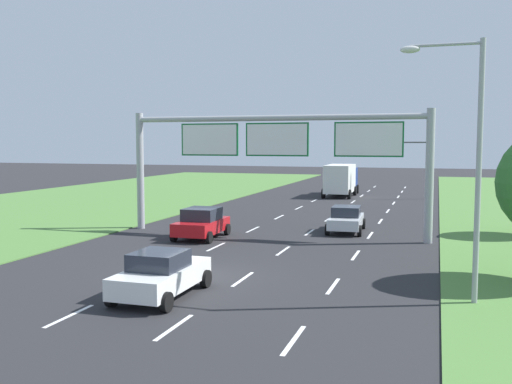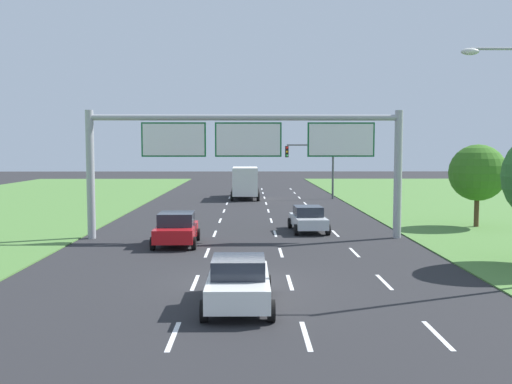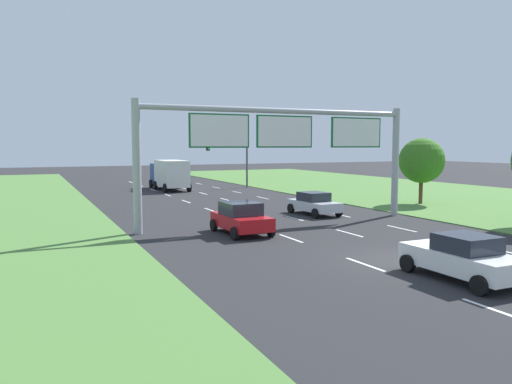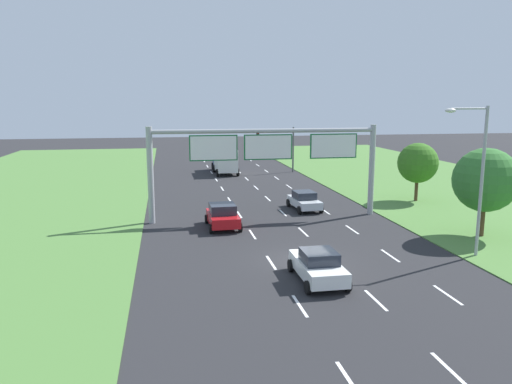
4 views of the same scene
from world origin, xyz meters
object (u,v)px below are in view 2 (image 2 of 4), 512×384
(car_mid_lane, at_px, (239,282))
(traffic_light_mast, at_px, (313,159))
(car_lead_silver, at_px, (308,219))
(car_near_red, at_px, (176,229))
(roadside_tree_mid, at_px, (478,173))
(box_truck, at_px, (245,181))
(sign_gantry, at_px, (249,148))

(car_mid_lane, height_order, traffic_light_mast, traffic_light_mast)
(car_lead_silver, relative_size, traffic_light_mast, 0.74)
(car_near_red, xyz_separation_m, roadside_tree_mid, (17.91, 6.21, 2.58))
(car_lead_silver, bearing_deg, box_truck, 96.95)
(box_truck, height_order, traffic_light_mast, traffic_light_mast)
(sign_gantry, bearing_deg, car_lead_silver, 35.10)
(car_near_red, xyz_separation_m, box_truck, (3.31, 26.99, 0.84))
(box_truck, relative_size, roadside_tree_mid, 1.44)
(car_lead_silver, bearing_deg, sign_gantry, -147.88)
(car_mid_lane, distance_m, roadside_tree_mid, 23.00)
(car_mid_lane, relative_size, traffic_light_mast, 0.77)
(box_truck, bearing_deg, traffic_light_mast, -5.46)
(car_near_red, distance_m, roadside_tree_mid, 19.13)
(car_near_red, relative_size, traffic_light_mast, 0.71)
(car_mid_lane, xyz_separation_m, sign_gantry, (0.30, 13.59, 4.18))
(car_lead_silver, height_order, traffic_light_mast, traffic_light_mast)
(car_near_red, relative_size, car_mid_lane, 0.93)
(car_mid_lane, xyz_separation_m, traffic_light_mast, (6.53, 37.85, 3.08))
(traffic_light_mast, bearing_deg, box_truck, 174.92)
(car_near_red, height_order, sign_gantry, sign_gantry)
(sign_gantry, bearing_deg, car_mid_lane, -91.27)
(box_truck, distance_m, sign_gantry, 25.06)
(car_near_red, bearing_deg, car_lead_silver, 31.39)
(car_mid_lane, relative_size, roadside_tree_mid, 0.83)
(car_mid_lane, bearing_deg, traffic_light_mast, 80.04)
(car_near_red, height_order, box_truck, box_truck)
(traffic_light_mast, relative_size, roadside_tree_mid, 1.08)
(car_near_red, xyz_separation_m, car_lead_silver, (7.23, 4.62, -0.08))
(car_lead_silver, distance_m, sign_gantry, 6.02)
(car_near_red, bearing_deg, sign_gantry, 28.87)
(car_lead_silver, distance_m, car_mid_lane, 16.52)
(car_near_red, xyz_separation_m, car_mid_lane, (3.40, -11.45, -0.05))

